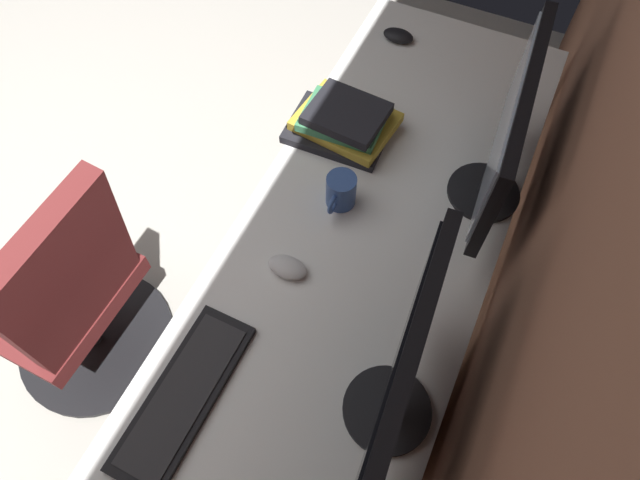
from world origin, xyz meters
TOP-DOWN VIEW (x-y plane):
  - wall_back at (0.00, 1.97)m, footprint 4.44×0.10m
  - desk at (-0.07, 1.56)m, footprint 2.26×0.68m
  - drawer_pedestal at (0.07, 1.58)m, footprint 0.40×0.51m
  - monitor_primary at (-0.51, 1.80)m, footprint 0.56×0.20m
  - monitor_secondary at (0.16, 1.77)m, footprint 0.55×0.20m
  - keyboard_main at (0.32, 1.35)m, footprint 0.42×0.15m
  - mouse_main at (-0.07, 1.41)m, footprint 0.06×0.10m
  - mouse_spare at (-1.01, 1.36)m, footprint 0.06×0.10m
  - book_stack_near at (-0.55, 1.36)m, footprint 0.25×0.32m
  - coffee_mug at (-0.32, 1.45)m, footprint 0.12×0.08m
  - office_chair at (0.19, 0.79)m, footprint 0.56×0.56m

SIDE VIEW (x-z plane):
  - drawer_pedestal at x=0.07m, z-range 0.00..0.69m
  - office_chair at x=0.19m, z-range -0.03..0.94m
  - desk at x=-0.07m, z-range 0.30..1.03m
  - keyboard_main at x=0.32m, z-range 0.73..0.75m
  - mouse_main at x=-0.07m, z-range 0.73..0.76m
  - mouse_spare at x=-1.01m, z-range 0.73..0.76m
  - book_stack_near at x=-0.55m, z-range 0.72..0.84m
  - coffee_mug at x=-0.32m, z-range 0.73..0.83m
  - monitor_primary at x=-0.51m, z-range 0.76..1.18m
  - monitor_secondary at x=0.16m, z-range 0.76..1.19m
  - wall_back at x=0.00m, z-range 0.00..2.60m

